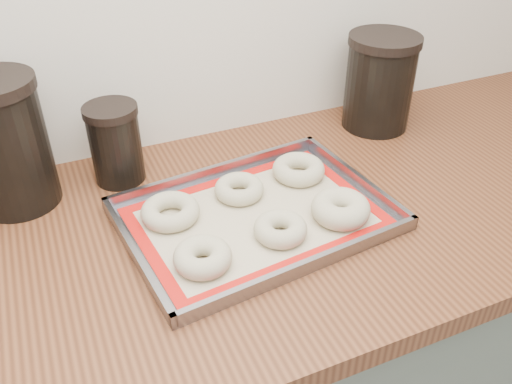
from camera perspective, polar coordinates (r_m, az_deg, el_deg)
name	(u,v)px	position (r m, az deg, el deg)	size (l,w,h in m)	color
cabinet	(273,370)	(1.33, 1.79, -18.25)	(3.00, 0.65, 0.86)	#5C6659
countertop	(277,218)	(1.01, 2.24, -2.78)	(3.06, 0.68, 0.04)	brown
baking_tray	(256,216)	(0.97, 0.00, -2.57)	(0.49, 0.38, 0.03)	gray
baking_mat	(256,217)	(0.97, 0.00, -2.66)	(0.45, 0.33, 0.00)	#C6B793
bagel_front_left	(203,257)	(0.87, -5.64, -6.83)	(0.09, 0.09, 0.04)	#C1B796
bagel_front_mid	(280,229)	(0.92, 2.59, -3.90)	(0.09, 0.09, 0.03)	#C1B796
bagel_front_right	(341,209)	(0.97, 8.90, -1.74)	(0.10, 0.10, 0.04)	#C1B796
bagel_back_left	(170,211)	(0.97, -9.01, -2.04)	(0.10, 0.10, 0.03)	#C1B796
bagel_back_mid	(239,189)	(1.02, -1.78, 0.34)	(0.09, 0.09, 0.03)	#C1B796
bagel_back_right	(299,169)	(1.07, 4.50, 2.39)	(0.10, 0.10, 0.03)	#C1B796
canister_left	(5,144)	(1.05, -24.88, 4.63)	(0.15, 0.15, 0.24)	black
canister_mid	(115,143)	(1.08, -14.58, 4.97)	(0.10, 0.10, 0.16)	black
canister_right	(380,82)	(1.26, 12.88, 11.23)	(0.16, 0.16, 0.21)	black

